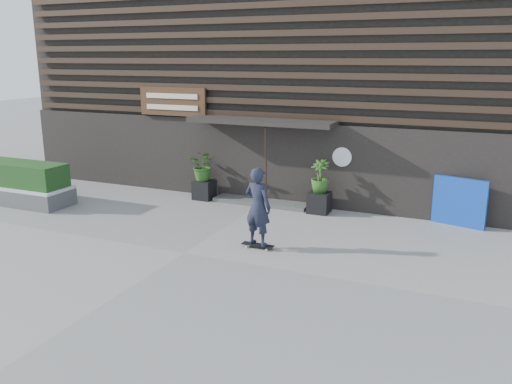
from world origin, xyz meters
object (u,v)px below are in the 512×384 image
at_px(planter_pot_right, 319,203).
at_px(blue_tarp, 459,202).
at_px(planter_pot_left, 204,190).
at_px(raised_bed, 19,195).
at_px(skateboarder, 258,207).

bearing_deg(planter_pot_right, blue_tarp, 4.55).
distance_m(planter_pot_left, planter_pot_right, 3.80).
distance_m(planter_pot_left, raised_bed, 5.72).
bearing_deg(blue_tarp, raised_bed, -152.14).
bearing_deg(blue_tarp, skateboarder, -124.02).
height_order(planter_pot_right, skateboarder, skateboarder).
height_order(raised_bed, skateboarder, skateboarder).
xyz_separation_m(raised_bed, skateboarder, (8.40, -0.76, 0.77)).
distance_m(planter_pot_right, skateboarder, 3.53).
bearing_deg(skateboarder, planter_pot_right, 82.31).
bearing_deg(raised_bed, planter_pot_right, 16.76).
height_order(blue_tarp, skateboarder, skateboarder).
relative_size(planter_pot_right, raised_bed, 0.17).
xyz_separation_m(planter_pot_right, blue_tarp, (3.77, 0.30, 0.36)).
xyz_separation_m(planter_pot_right, raised_bed, (-8.86, -2.67, -0.05)).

